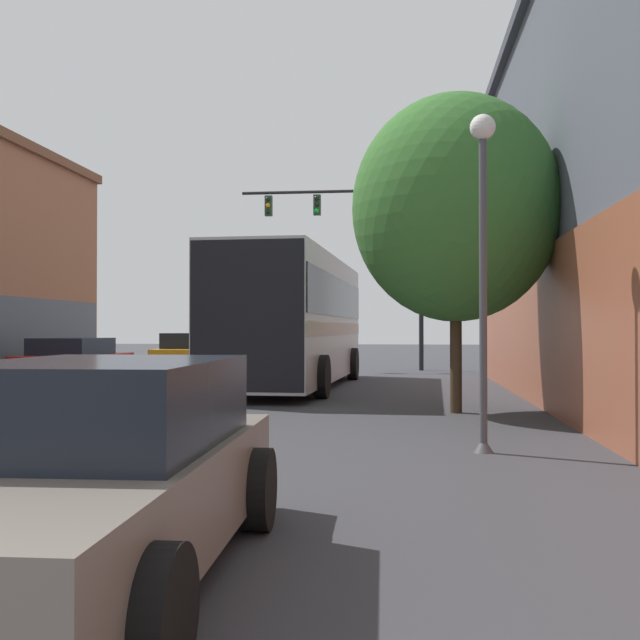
% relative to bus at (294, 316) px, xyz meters
% --- Properties ---
extents(lane_center_line, '(0.14, 45.56, 0.01)m').
position_rel_bus_xyz_m(lane_center_line, '(-1.73, -3.89, -1.96)').
color(lane_center_line, silver).
rests_on(lane_center_line, ground_plane).
extents(bus, '(3.12, 10.52, 3.50)m').
position_rel_bus_xyz_m(bus, '(0.00, 0.00, 0.00)').
color(bus, '#B7B7BC').
rests_on(bus, ground_plane).
extents(hatchback_foreground, '(2.00, 4.28, 1.38)m').
position_rel_bus_xyz_m(hatchback_foreground, '(1.08, -15.75, -1.31)').
color(hatchback_foreground, slate).
rests_on(hatchback_foreground, ground_plane).
extents(parked_car_left_near, '(2.23, 4.07, 1.34)m').
position_rel_bus_xyz_m(parked_car_left_near, '(-6.22, -0.18, -1.31)').
color(parked_car_left_near, red).
rests_on(parked_car_left_near, ground_plane).
extents(parked_car_left_mid, '(2.32, 4.79, 1.44)m').
position_rel_bus_xyz_m(parked_car_left_mid, '(-5.51, 9.02, -1.29)').
color(parked_car_left_mid, orange).
rests_on(parked_car_left_mid, ground_plane).
extents(traffic_signal_gantry, '(7.15, 0.36, 7.31)m').
position_rel_bus_xyz_m(traffic_signal_gantry, '(1.42, 8.87, 3.40)').
color(traffic_signal_gantry, black).
rests_on(traffic_signal_gantry, ground_plane).
extents(street_lamp, '(0.33, 0.33, 4.35)m').
position_rel_bus_xyz_m(street_lamp, '(4.03, -10.51, 0.65)').
color(street_lamp, '#47474C').
rests_on(street_lamp, ground_plane).
extents(street_tree_near, '(3.94, 3.55, 6.06)m').
position_rel_bus_xyz_m(street_tree_near, '(3.99, -5.90, 1.93)').
color(street_tree_near, '#3D2D1E').
rests_on(street_tree_near, ground_plane).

